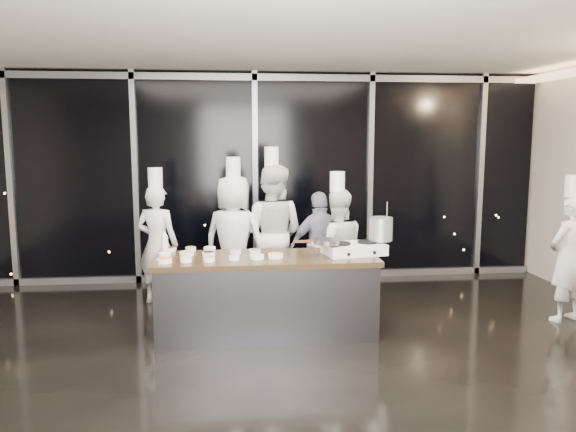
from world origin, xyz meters
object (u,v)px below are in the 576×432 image
Objects in this scene: demo_counter at (266,295)px; stock_pot at (381,229)px; stove at (354,248)px; chef_left at (234,239)px; chef_center at (272,233)px; guest at (320,247)px; frying_pan at (326,242)px; chef_far_left at (157,243)px; chef_right at (336,249)px; chef_side at (568,256)px.

stock_pot is (1.33, 0.09, 0.72)m from demo_counter.
demo_counter is 3.36× the size of stove.
chef_center is at bearing -145.66° from chef_left.
guest reaches higher than demo_counter.
stove reaches higher than demo_counter.
demo_counter is 4.56× the size of frying_pan.
stove is at bearing 169.28° from chef_far_left.
stove is 1.25m from guest.
chef_left is 0.94× the size of chef_center.
stove is 0.49× the size of guest.
chef_center is (0.16, 1.31, 0.48)m from demo_counter.
chef_far_left reaches higher than stove.
stock_pot is at bearing 1.79° from frying_pan.
stock_pot is at bearing 153.88° from chef_center.
chef_center reaches higher than chef_far_left.
chef_far_left is (-2.36, 1.35, -0.15)m from stove.
stock_pot reaches higher than frying_pan.
chef_left reaches higher than chef_far_left.
chef_right reaches higher than guest.
chef_center is 0.68m from guest.
stove is 0.39m from stock_pot.
chef_left is (-1.67, 1.11, -0.30)m from stock_pot.
chef_center is at bearing 82.92° from demo_counter.
chef_left reaches higher than frying_pan.
demo_counter is 1.12m from stove.
demo_counter is 1.31m from chef_left.
stove is 1.36× the size of frying_pan.
demo_counter is 9.25× the size of stock_pot.
frying_pan is (0.67, -0.06, 0.61)m from demo_counter.
demo_counter is at bearing 163.97° from frying_pan.
stove is 1.53m from chef_center.
stock_pot is at bearing 168.46° from chef_left.
chef_center is (-0.50, 1.37, -0.13)m from frying_pan.
chef_right is (0.15, -0.38, 0.04)m from guest.
chef_left reaches higher than stock_pot.
guest is 0.84× the size of chef_right.
chef_center is (1.53, -0.07, 0.12)m from chef_far_left.
chef_side is (2.83, -1.13, 0.05)m from guest.
stove is at bearing 160.87° from chef_left.
frying_pan is 0.69m from stock_pot.
chef_far_left is at bearing 11.93° from chef_left.
guest is (0.15, 1.29, -0.32)m from frying_pan.
chef_left is (-1.34, 1.17, -0.09)m from stove.
guest is (1.15, 0.04, -0.13)m from chef_left.
stock_pot is 0.15× the size of chef_far_left.
chef_side is at bearing 163.47° from chef_right.
chef_side reaches higher than demo_counter.
chef_left is 1.11× the size of chef_side.
frying_pan reaches higher than stove.
chef_center is at bearing -42.41° from chef_side.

